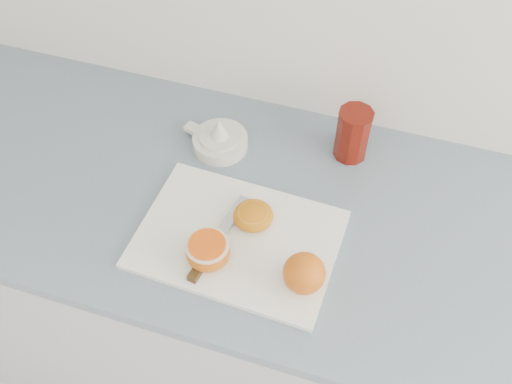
% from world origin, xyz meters
% --- Properties ---
extents(counter, '(2.35, 0.64, 0.89)m').
position_xyz_m(counter, '(0.12, 1.70, 0.45)').
color(counter, silver).
rests_on(counter, ground).
extents(cutting_board, '(0.40, 0.29, 0.01)m').
position_xyz_m(cutting_board, '(0.04, 1.60, 0.90)').
color(cutting_board, white).
rests_on(cutting_board, counter).
extents(whole_orange, '(0.08, 0.08, 0.08)m').
position_xyz_m(whole_orange, '(0.19, 1.54, 0.94)').
color(whole_orange, '#D9580E').
rests_on(whole_orange, cutting_board).
extents(half_orange, '(0.08, 0.08, 0.05)m').
position_xyz_m(half_orange, '(0.00, 1.53, 0.93)').
color(half_orange, '#D9580E').
rests_on(half_orange, cutting_board).
extents(squeezed_shell, '(0.08, 0.08, 0.03)m').
position_xyz_m(squeezed_shell, '(0.06, 1.64, 0.92)').
color(squeezed_shell, '#C56B0F').
rests_on(squeezed_shell, cutting_board).
extents(paring_knife, '(0.05, 0.22, 0.01)m').
position_xyz_m(paring_knife, '(0.00, 1.54, 0.91)').
color(paring_knife, '#483114').
rests_on(paring_knife, cutting_board).
extents(citrus_juicer, '(0.16, 0.12, 0.08)m').
position_xyz_m(citrus_juicer, '(-0.08, 1.83, 0.91)').
color(citrus_juicer, white).
rests_on(citrus_juicer, counter).
extents(red_tumbler, '(0.08, 0.08, 0.12)m').
position_xyz_m(red_tumbler, '(0.20, 1.89, 0.95)').
color(red_tumbler, '#661208').
rests_on(red_tumbler, counter).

